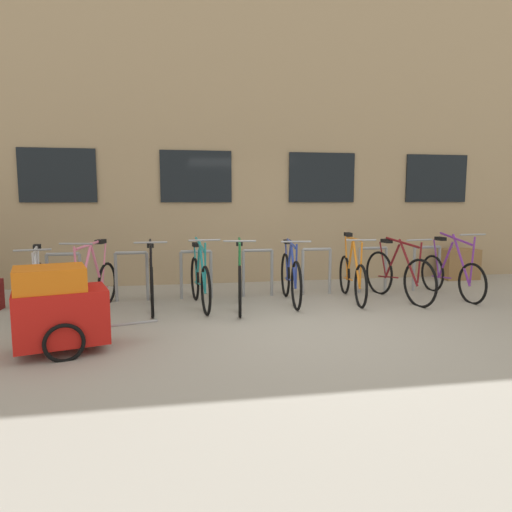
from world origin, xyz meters
TOP-DOWN VIEW (x-y plane):
  - ground_plane at (0.00, 0.00)m, footprint 42.00×42.00m
  - storefront_building at (0.00, 6.64)m, footprint 28.00×6.92m
  - bike_rack at (-0.28, 1.90)m, footprint 6.52×0.05m
  - bicycle_green at (-0.68, 1.20)m, footprint 0.44×1.76m
  - bicycle_silver at (-3.49, 1.27)m, footprint 0.52×1.71m
  - bicycle_blue at (0.15, 1.40)m, footprint 0.44×1.68m
  - bicycle_purple at (2.83, 1.34)m, footprint 0.44×1.66m
  - bicycle_maroon at (1.87, 1.27)m, footprint 0.48×1.73m
  - bicycle_black at (-1.95, 1.33)m, footprint 0.44×1.68m
  - bicycle_orange at (1.15, 1.40)m, footprint 0.44×1.69m
  - bicycle_pink at (-2.76, 1.27)m, footprint 0.55×1.63m
  - bicycle_teal at (-1.25, 1.36)m, footprint 0.44×1.70m
  - bike_trailer at (-2.80, -0.47)m, footprint 1.48×0.82m
  - planter_box at (3.98, 2.85)m, footprint 0.70×0.44m

SIDE VIEW (x-z plane):
  - ground_plane at x=0.00m, z-range 0.00..0.00m
  - planter_box at x=3.98m, z-range 0.00..0.60m
  - bicycle_purple at x=2.83m, z-range -0.17..0.91m
  - bicycle_pink at x=-2.76m, z-range -0.15..0.89m
  - bicycle_silver at x=-3.49m, z-range -0.12..0.86m
  - bicycle_orange at x=1.15m, z-range -0.16..0.91m
  - bicycle_teal at x=-1.25m, z-range -0.15..0.91m
  - bicycle_black at x=-1.95m, z-range -0.14..0.90m
  - bicycle_blue at x=0.15m, z-range -0.12..0.89m
  - bicycle_green at x=-0.68m, z-range -0.14..0.92m
  - bicycle_maroon at x=1.87m, z-range -0.12..0.90m
  - bike_trailer at x=-2.80m, z-range 0.00..0.92m
  - bike_rack at x=-0.28m, z-range 0.08..0.86m
  - storefront_building at x=0.00m, z-range 0.00..6.36m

